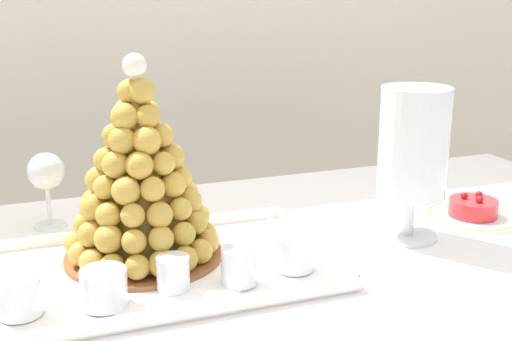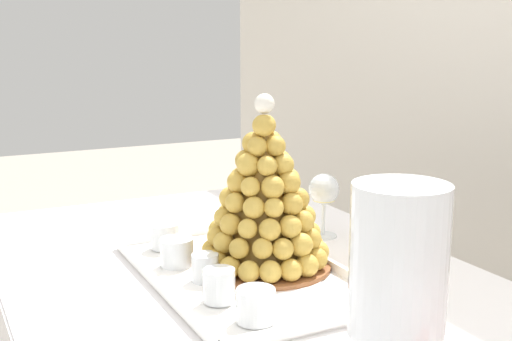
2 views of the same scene
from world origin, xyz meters
name	(u,v)px [view 1 (image 1 of 2)]	position (x,y,z in m)	size (l,w,h in m)	color
buffet_table	(250,305)	(0.00, 0.00, 0.67)	(1.64, 0.84, 0.76)	brown
serving_tray	(159,271)	(-0.15, -0.01, 0.76)	(0.53, 0.33, 0.02)	white
croquembouche	(140,181)	(-0.17, 0.04, 0.89)	(0.25, 0.25, 0.33)	brown
dessert_cup_left	(19,298)	(-0.36, -0.09, 0.79)	(0.06, 0.06, 0.05)	silver
dessert_cup_mid_left	(104,289)	(-0.25, -0.10, 0.79)	(0.06, 0.06, 0.05)	silver
dessert_cup_centre	(173,274)	(-0.15, -0.08, 0.79)	(0.05, 0.05, 0.05)	silver
dessert_cup_mid_right	(239,267)	(-0.05, -0.10, 0.79)	(0.05, 0.05, 0.06)	silver
dessert_cup_right	(294,254)	(0.04, -0.08, 0.79)	(0.06, 0.06, 0.05)	silver
macaron_goblet	(413,146)	(0.29, -0.01, 0.92)	(0.12, 0.12, 0.27)	white
fruit_tart_plate	(473,212)	(0.46, 0.03, 0.77)	(0.17, 0.17, 0.05)	white
wine_glass	(46,174)	(-0.30, 0.26, 0.86)	(0.07, 0.07, 0.14)	silver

